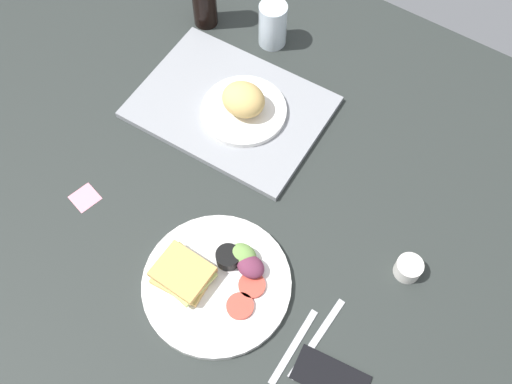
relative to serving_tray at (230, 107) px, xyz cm
name	(u,v)px	position (x,y,z in cm)	size (l,w,h in cm)	color
ground_plane	(241,209)	(17.35, -20.75, -2.30)	(190.00, 150.00, 3.00)	#282D2B
serving_tray	(230,107)	(0.00, 0.00, 0.00)	(45.00, 33.00, 1.60)	gray
bread_plate_near	(244,105)	(3.99, -0.01, 3.80)	(20.63, 20.63, 8.59)	white
plate_with_salad	(215,279)	(22.97, -38.38, 0.82)	(30.91, 30.91, 5.40)	white
drinking_glass	(273,25)	(-3.54, 24.28, 5.23)	(7.26, 7.26, 12.06)	silver
espresso_cup	(408,268)	(55.04, -14.29, 1.20)	(5.60, 5.60, 4.00)	silver
fork	(294,346)	(43.61, -40.78, -0.55)	(17.00, 1.40, 0.50)	#B7B7BC
knife	(317,338)	(46.61, -36.78, -0.55)	(19.00, 1.40, 0.50)	#B7B7BC
cell_phone	(331,377)	(52.63, -41.83, -0.40)	(14.40, 7.20, 0.80)	black
sticky_note	(85,198)	(-13.10, -38.55, -0.74)	(5.60, 5.60, 0.12)	pink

